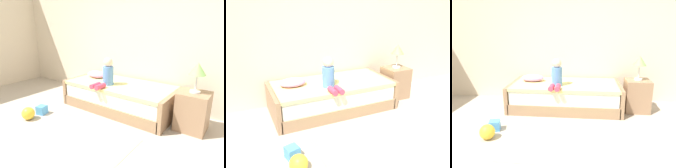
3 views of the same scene
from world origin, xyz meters
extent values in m
cube|color=beige|center=(0.00, 2.60, 1.45)|extent=(7.20, 0.10, 2.90)
cube|color=#997556|center=(-0.15, 2.00, 0.10)|extent=(2.00, 1.00, 0.20)
cube|color=white|center=(-0.15, 2.00, 0.33)|extent=(1.94, 0.94, 0.25)
cube|color=#E5E08C|center=(-0.15, 2.00, 0.47)|extent=(1.98, 0.98, 0.05)
cube|color=#997556|center=(-1.17, 2.00, 0.25)|extent=(0.07, 1.00, 0.50)
cube|color=#997556|center=(0.87, 2.00, 0.25)|extent=(0.07, 1.00, 0.50)
cube|color=#997556|center=(1.20, 1.98, 0.30)|extent=(0.44, 0.44, 0.60)
cylinder|color=silver|center=(1.20, 1.98, 0.61)|extent=(0.15, 0.15, 0.03)
cylinder|color=silver|center=(1.20, 1.98, 0.75)|extent=(0.02, 0.02, 0.24)
cone|color=#8CCC66|center=(1.20, 1.98, 0.96)|extent=(0.24, 0.24, 0.18)
cylinder|color=#598CD1|center=(-0.29, 1.82, 0.67)|extent=(0.20, 0.20, 0.34)
sphere|color=beige|center=(-0.29, 1.82, 0.92)|extent=(0.17, 0.17, 0.17)
cylinder|color=#D83F60|center=(-0.34, 1.52, 0.55)|extent=(0.09, 0.22, 0.09)
cylinder|color=#D83F60|center=(-0.23, 1.52, 0.55)|extent=(0.09, 0.22, 0.09)
ellipsoid|color=#EA8CC6|center=(-0.81, 2.10, 0.56)|extent=(0.44, 0.30, 0.13)
sphere|color=yellow|center=(-1.13, 0.67, 0.11)|extent=(0.22, 0.22, 0.22)
cube|color=#B2D189|center=(-0.04, 0.70, 0.00)|extent=(1.60, 1.10, 0.01)
cube|color=#4C99E5|center=(-1.14, 0.94, 0.08)|extent=(0.19, 0.19, 0.16)
camera|label=1|loc=(1.83, -0.93, 1.54)|focal=31.22mm
camera|label=2|loc=(-1.63, -1.45, 1.85)|focal=37.16mm
camera|label=3|loc=(0.23, -1.96, 1.56)|focal=34.38mm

